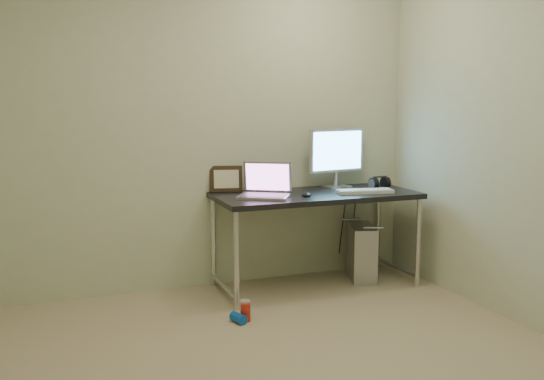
{
  "coord_description": "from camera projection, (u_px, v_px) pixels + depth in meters",
  "views": [
    {
      "loc": [
        -1.16,
        -2.82,
        1.48
      ],
      "look_at": [
        0.32,
        1.06,
        0.85
      ],
      "focal_mm": 40.0,
      "sensor_mm": 36.0,
      "label": 1
    }
  ],
  "objects": [
    {
      "name": "cable_a",
      "position": [
        342.0,
        226.0,
        5.17
      ],
      "size": [
        0.01,
        0.16,
        0.69
      ],
      "primitive_type": "cylinder",
      "rotation": [
        0.21,
        0.0,
        0.0
      ],
      "color": "black",
      "rests_on": "ground"
    },
    {
      "name": "picture_frame",
      "position": [
        226.0,
        179.0,
        4.75
      ],
      "size": [
        0.27,
        0.13,
        0.21
      ],
      "primitive_type": "cube",
      "rotation": [
        -0.21,
        0.0,
        -0.25
      ],
      "color": "black",
      "rests_on": "desk"
    },
    {
      "name": "desk",
      "position": [
        316.0,
        203.0,
        4.72
      ],
      "size": [
        1.57,
        0.69,
        0.75
      ],
      "color": "black",
      "rests_on": "ground"
    },
    {
      "name": "can_blue",
      "position": [
        238.0,
        318.0,
        4.02
      ],
      "size": [
        0.1,
        0.13,
        0.07
      ],
      "primitive_type": "cylinder",
      "rotation": [
        1.57,
        0.0,
        0.32
      ],
      "color": "blue",
      "rests_on": "ground"
    },
    {
      "name": "wall_back",
      "position": [
        201.0,
        128.0,
        4.66
      ],
      "size": [
        3.5,
        0.02,
        2.5
      ],
      "primitive_type": "cube",
      "color": "beige",
      "rests_on": "ground"
    },
    {
      "name": "keyboard",
      "position": [
        365.0,
        191.0,
        4.71
      ],
      "size": [
        0.45,
        0.21,
        0.03
      ],
      "primitive_type": "cube",
      "rotation": [
        0.0,
        0.0,
        -0.17
      ],
      "color": "silver",
      "rests_on": "desk"
    },
    {
      "name": "laptop",
      "position": [
        265.0,
        189.0,
        4.52
      ],
      "size": [
        0.47,
        0.45,
        0.25
      ],
      "rotation": [
        0.0,
        0.0,
        -0.55
      ],
      "color": "silver",
      "rests_on": "desk"
    },
    {
      "name": "webcam",
      "position": [
        249.0,
        181.0,
        4.79
      ],
      "size": [
        0.04,
        0.04,
        0.11
      ],
      "rotation": [
        0.0,
        0.0,
        -0.34
      ],
      "color": "silver",
      "rests_on": "desk"
    },
    {
      "name": "can_white",
      "position": [
        245.0,
        310.0,
        4.09
      ],
      "size": [
        0.08,
        0.08,
        0.13
      ],
      "primitive_type": "cylinder",
      "rotation": [
        0.0,
        0.0,
        0.17
      ],
      "color": "silver",
      "rests_on": "ground"
    },
    {
      "name": "can_red",
      "position": [
        246.0,
        313.0,
        4.05
      ],
      "size": [
        0.07,
        0.07,
        0.12
      ],
      "primitive_type": "cylinder",
      "rotation": [
        0.0,
        0.0,
        0.02
      ],
      "color": "red",
      "rests_on": "ground"
    },
    {
      "name": "monitor",
      "position": [
        337.0,
        153.0,
        4.97
      ],
      "size": [
        0.52,
        0.18,
        0.49
      ],
      "rotation": [
        0.0,
        0.0,
        0.16
      ],
      "color": "silver",
      "rests_on": "desk"
    },
    {
      "name": "headphones",
      "position": [
        379.0,
        183.0,
        5.04
      ],
      "size": [
        0.17,
        0.11,
        0.11
      ],
      "rotation": [
        0.0,
        0.0,
        0.11
      ],
      "color": "black",
      "rests_on": "desk"
    },
    {
      "name": "mouse_left",
      "position": [
        306.0,
        194.0,
        4.55
      ],
      "size": [
        0.1,
        0.12,
        0.04
      ],
      "primitive_type": "ellipsoid",
      "rotation": [
        0.0,
        0.0,
        -0.33
      ],
      "color": "black",
      "rests_on": "desk"
    },
    {
      "name": "floor",
      "position": [
        286.0,
        378.0,
        3.23
      ],
      "size": [
        3.5,
        3.5,
        0.0
      ],
      "primitive_type": "plane",
      "color": "tan",
      "rests_on": "ground"
    },
    {
      "name": "tower_computer",
      "position": [
        361.0,
        252.0,
        4.99
      ],
      "size": [
        0.32,
        0.47,
        0.48
      ],
      "rotation": [
        0.0,
        0.0,
        -0.33
      ],
      "color": "#A5A5A9",
      "rests_on": "ground"
    },
    {
      "name": "cable_b",
      "position": [
        353.0,
        228.0,
        5.19
      ],
      "size": [
        0.02,
        0.11,
        0.71
      ],
      "primitive_type": "cylinder",
      "rotation": [
        0.14,
        0.0,
        0.09
      ],
      "color": "black",
      "rests_on": "ground"
    },
    {
      "name": "mouse_right",
      "position": [
        391.0,
        189.0,
        4.81
      ],
      "size": [
        0.07,
        0.1,
        0.03
      ],
      "primitive_type": "ellipsoid",
      "rotation": [
        0.0,
        0.0,
        -0.04
      ],
      "color": "black",
      "rests_on": "desk"
    }
  ]
}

